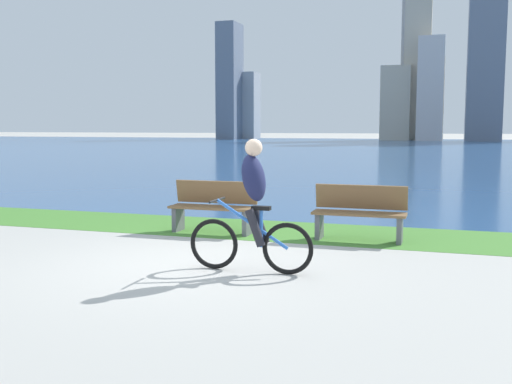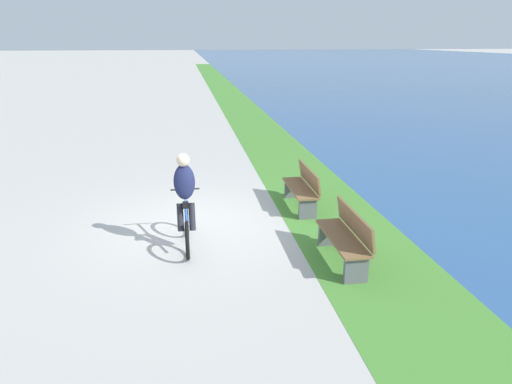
# 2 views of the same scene
# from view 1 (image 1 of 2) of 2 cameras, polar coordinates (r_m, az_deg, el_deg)

# --- Properties ---
(ground_plane) EXTENTS (300.00, 300.00, 0.00)m
(ground_plane) POSITION_cam_1_polar(r_m,az_deg,el_deg) (8.16, -5.47, -6.85)
(ground_plane) COLOR #B2AFA8
(grass_strip_bayside) EXTENTS (120.00, 2.08, 0.01)m
(grass_strip_bayside) POSITION_cam_1_polar(r_m,az_deg,el_deg) (10.73, 0.41, -3.62)
(grass_strip_bayside) COLOR #478433
(grass_strip_bayside) RESTS_ON ground
(bay_water_surface) EXTENTS (300.00, 79.03, 0.00)m
(bay_water_surface) POSITION_cam_1_polar(r_m,az_deg,el_deg) (50.78, 14.18, 4.03)
(bay_water_surface) COLOR #2D568C
(bay_water_surface) RESTS_ON ground
(cyclist_lead) EXTENTS (1.65, 0.52, 1.70)m
(cyclist_lead) POSITION_cam_1_polar(r_m,az_deg,el_deg) (7.54, -0.33, -1.43)
(cyclist_lead) COLOR black
(cyclist_lead) RESTS_ON ground
(bench_near_path) EXTENTS (1.50, 0.47, 0.90)m
(bench_near_path) POSITION_cam_1_polar(r_m,az_deg,el_deg) (9.83, 9.89, -2.00)
(bench_near_path) COLOR brown
(bench_near_path) RESTS_ON ground
(bench_far_along_path) EXTENTS (1.50, 0.47, 0.90)m
(bench_far_along_path) POSITION_cam_1_polar(r_m,az_deg,el_deg) (10.43, -4.10, -1.44)
(bench_far_along_path) COLOR brown
(bench_far_along_path) RESTS_ON ground
(city_skyline_far_shore) EXTENTS (58.20, 11.25, 23.36)m
(city_skyline_far_shore) POSITION_cam_1_polar(r_m,az_deg,el_deg) (82.18, 14.71, 11.19)
(city_skyline_far_shore) COLOR slate
(city_skyline_far_shore) RESTS_ON ground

